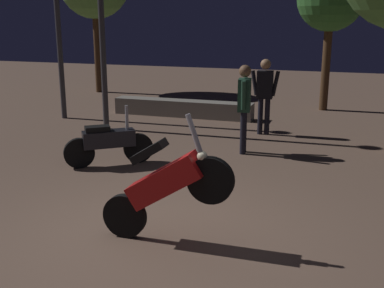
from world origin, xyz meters
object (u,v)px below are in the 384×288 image
motorcycle_red_foreground (165,185)px  motorcycle_black_parked_left (109,142)px  person_rider_beside (244,101)px  person_bystander_far (265,90)px

motorcycle_red_foreground → motorcycle_black_parked_left: size_ratio=1.20×
person_rider_beside → person_bystander_far: size_ratio=1.01×
motorcycle_red_foreground → motorcycle_black_parked_left: (-2.16, 2.64, -0.31)m
person_rider_beside → motorcycle_red_foreground: bearing=81.9°
person_rider_beside → person_bystander_far: 1.73m
motorcycle_black_parked_left → person_rider_beside: (2.19, 1.60, 0.63)m
person_rider_beside → person_bystander_far: bearing=-101.3°
motorcycle_red_foreground → motorcycle_black_parked_left: bearing=128.2°
motorcycle_red_foreground → person_rider_beside: size_ratio=0.93×
motorcycle_red_foreground → person_bystander_far: person_bystander_far is taller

